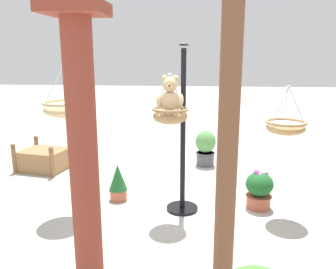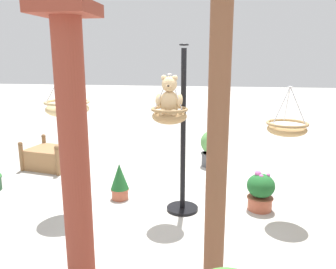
# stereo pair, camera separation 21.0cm
# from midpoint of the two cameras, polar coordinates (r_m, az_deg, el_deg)

# --- Properties ---
(ground_plane) EXTENTS (40.00, 40.00, 0.00)m
(ground_plane) POSITION_cam_midpoint_polar(r_m,az_deg,el_deg) (5.00, -1.44, -12.07)
(ground_plane) COLOR #ADAAA3
(display_pole_central) EXTENTS (0.44, 0.44, 2.27)m
(display_pole_central) POSITION_cam_midpoint_polar(r_m,az_deg,el_deg) (4.68, 1.18, -4.81)
(display_pole_central) COLOR black
(display_pole_central) RESTS_ON ground
(hanging_basket_with_teddy) EXTENTS (0.47, 0.47, 0.63)m
(hanging_basket_with_teddy) POSITION_cam_midpoint_polar(r_m,az_deg,el_deg) (4.28, -1.04, 3.30)
(hanging_basket_with_teddy) COLOR #A37F51
(teddy_bear) EXTENTS (0.34, 0.30, 0.49)m
(teddy_bear) POSITION_cam_midpoint_polar(r_m,az_deg,el_deg) (4.23, -1.08, 6.11)
(teddy_bear) COLOR tan
(hanging_basket_left_high) EXTENTS (0.52, 0.52, 0.63)m
(hanging_basket_left_high) POSITION_cam_midpoint_polar(r_m,az_deg,el_deg) (4.60, 17.85, 1.22)
(hanging_basket_left_high) COLOR tan
(hanging_basket_right_low) EXTENTS (0.59, 0.59, 0.65)m
(hanging_basket_right_low) POSITION_cam_midpoint_polar(r_m,az_deg,el_deg) (4.66, -17.94, 4.16)
(hanging_basket_right_low) COLOR tan
(greenhouse_pillar_left) EXTENTS (0.45, 0.45, 2.52)m
(greenhouse_pillar_left) POSITION_cam_midpoint_polar(r_m,az_deg,el_deg) (2.92, -15.86, -5.68)
(greenhouse_pillar_left) COLOR brown
(greenhouse_pillar_left) RESTS_ON ground
(greenhouse_pillar_far_back) EXTENTS (0.32, 0.32, 2.78)m
(greenhouse_pillar_far_back) POSITION_cam_midpoint_polar(r_m,az_deg,el_deg) (2.75, 7.74, -3.57)
(greenhouse_pillar_far_back) COLOR brown
(greenhouse_pillar_far_back) RESTS_ON ground
(wooden_planter_box) EXTENTS (1.00, 0.88, 0.56)m
(wooden_planter_box) POSITION_cam_midpoint_polar(r_m,az_deg,el_deg) (6.95, -20.82, -3.77)
(wooden_planter_box) COLOR #9E7047
(wooden_planter_box) RESTS_ON ground
(potted_plant_fern_front) EXTENTS (0.39, 0.39, 0.57)m
(potted_plant_fern_front) POSITION_cam_midpoint_polar(r_m,az_deg,el_deg) (5.02, 13.82, -8.94)
(potted_plant_fern_front) COLOR #AD563D
(potted_plant_fern_front) RESTS_ON ground
(potted_plant_flowering_red) EXTENTS (0.40, 0.40, 0.70)m
(potted_plant_flowering_red) POSITION_cam_midpoint_polar(r_m,az_deg,el_deg) (6.73, 5.40, -2.16)
(potted_plant_flowering_red) COLOR #4C4C51
(potted_plant_flowering_red) RESTS_ON ground
(potted_plant_small_succulent) EXTENTS (0.28, 0.28, 0.56)m
(potted_plant_small_succulent) POSITION_cam_midpoint_polar(r_m,az_deg,el_deg) (5.20, -9.51, -7.92)
(potted_plant_small_succulent) COLOR #AD563D
(potted_plant_small_succulent) RESTS_ON ground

